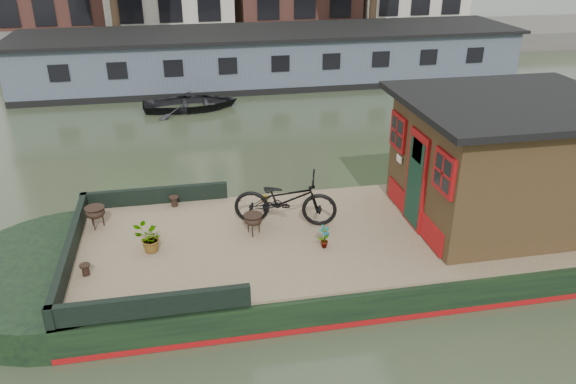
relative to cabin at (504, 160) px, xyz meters
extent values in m
plane|color=#2B3421|center=(-2.19, 0.00, -1.88)|extent=(120.00, 120.00, 0.00)
cube|color=black|center=(-2.19, 0.00, -1.58)|extent=(12.00, 4.00, 0.60)
cylinder|color=black|center=(-8.19, 0.00, -1.58)|extent=(4.00, 4.00, 0.60)
cube|color=maroon|center=(-2.19, 0.00, -1.82)|extent=(12.02, 4.02, 0.10)
cube|color=#826A50|center=(-2.19, 0.00, -1.25)|extent=(11.80, 3.80, 0.05)
cube|color=black|center=(-8.11, 0.00, -1.05)|extent=(0.12, 4.00, 0.35)
cube|color=black|center=(-6.69, 1.92, -1.05)|extent=(3.00, 0.12, 0.35)
cube|color=black|center=(-6.69, -1.92, -1.05)|extent=(3.00, 0.12, 0.35)
cube|color=#332313|center=(0.01, 0.00, -0.08)|extent=(3.50, 3.00, 2.30)
cube|color=black|center=(0.01, 0.00, 1.13)|extent=(4.00, 3.50, 0.12)
cube|color=maroon|center=(-1.77, 0.00, -0.28)|extent=(0.06, 0.80, 1.90)
cube|color=black|center=(-1.79, 0.00, -0.33)|extent=(0.04, 0.64, 1.70)
cube|color=maroon|center=(-1.77, -1.05, 0.32)|extent=(0.06, 0.72, 0.72)
cube|color=maroon|center=(-1.77, 1.05, 0.32)|extent=(0.06, 0.72, 0.72)
imported|color=black|center=(-4.18, 0.52, -0.70)|extent=(2.11, 1.20, 1.05)
imported|color=brown|center=(-3.66, -0.51, -1.01)|extent=(0.28, 0.25, 0.44)
imported|color=brown|center=(-4.48, 1.08, -1.05)|extent=(0.25, 0.25, 0.36)
imported|color=#B25B33|center=(-6.74, -0.06, -0.96)|extent=(0.63, 0.62, 0.54)
cylinder|color=black|center=(-6.30, 1.70, -1.12)|extent=(0.19, 0.19, 0.22)
cylinder|color=black|center=(-7.79, -0.61, -1.13)|extent=(0.18, 0.18, 0.20)
imported|color=black|center=(-5.67, 10.71, -1.53)|extent=(3.43, 2.51, 0.69)
cube|color=#47505F|center=(-2.19, 14.00, -0.88)|extent=(20.00, 4.00, 2.00)
cube|color=black|center=(-2.19, 14.00, 0.17)|extent=(20.40, 4.40, 0.12)
cube|color=black|center=(-2.19, 14.00, -1.76)|extent=(20.00, 4.05, 0.24)
cube|color=#47443F|center=(-2.19, 20.50, -1.43)|extent=(60.00, 6.00, 0.90)
camera|label=1|loc=(-5.97, -8.99, 4.07)|focal=35.00mm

